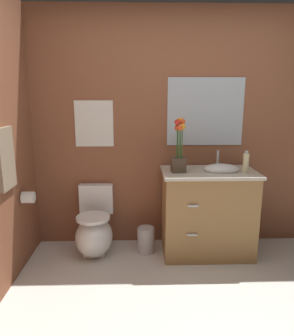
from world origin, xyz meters
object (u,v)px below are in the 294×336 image
(wall_mirror, at_px, (205,112))
(hanging_towel, at_px, (6,159))
(toilet, at_px, (95,231))
(flower_vase, at_px, (179,152))
(trash_bin, at_px, (146,240))
(toilet_paper_roll, at_px, (28,197))
(soap_bottle, at_px, (246,163))
(wall_poster, at_px, (94,124))
(vanity_cabinet, at_px, (208,212))

(wall_mirror, xyz_separation_m, hanging_towel, (-1.80, -0.73, -0.34))
(toilet, bearing_deg, flower_vase, -3.66)
(trash_bin, relative_size, hanging_towel, 0.52)
(toilet, height_order, trash_bin, toilet)
(hanging_towel, relative_size, toilet_paper_roll, 4.73)
(hanging_towel, distance_m, toilet_paper_roll, 0.50)
(soap_bottle, relative_size, trash_bin, 0.79)
(soap_bottle, height_order, wall_poster, wall_poster)
(toilet, xyz_separation_m, hanging_towel, (-0.64, -0.46, 0.86))
(vanity_cabinet, distance_m, wall_poster, 1.49)
(flower_vase, relative_size, soap_bottle, 2.46)
(soap_bottle, height_order, hanging_towel, hanging_towel)
(vanity_cabinet, bearing_deg, toilet_paper_roll, -174.46)
(toilet, height_order, wall_poster, wall_poster)
(vanity_cabinet, distance_m, toilet_paper_roll, 1.77)
(wall_mirror, bearing_deg, toilet, -167.09)
(flower_vase, height_order, toilet_paper_roll, flower_vase)
(toilet, bearing_deg, wall_mirror, 12.91)
(trash_bin, xyz_separation_m, hanging_towel, (-1.17, -0.46, 0.97))
(hanging_towel, bearing_deg, toilet, 35.95)
(wall_mirror, xyz_separation_m, toilet_paper_roll, (-1.75, -0.46, -0.77))
(toilet, distance_m, vanity_cabinet, 1.19)
(vanity_cabinet, relative_size, toilet_paper_roll, 9.67)
(vanity_cabinet, relative_size, trash_bin, 3.91)
(toilet, relative_size, flower_vase, 1.31)
(flower_vase, bearing_deg, soap_bottle, -5.04)
(vanity_cabinet, bearing_deg, soap_bottle, -14.47)
(vanity_cabinet, bearing_deg, toilet, 178.71)
(hanging_towel, bearing_deg, soap_bottle, 9.32)
(vanity_cabinet, relative_size, wall_poster, 2.22)
(wall_mirror, relative_size, hanging_towel, 1.54)
(flower_vase, distance_m, wall_mirror, 0.58)
(vanity_cabinet, relative_size, soap_bottle, 4.94)
(toilet_paper_roll, bearing_deg, vanity_cabinet, 5.54)
(flower_vase, relative_size, wall_poster, 1.10)
(trash_bin, height_order, toilet_paper_roll, toilet_paper_roll)
(toilet_paper_roll, bearing_deg, wall_mirror, 14.85)
(flower_vase, bearing_deg, vanity_cabinet, 5.13)
(wall_mirror, bearing_deg, wall_poster, 180.00)
(wall_mirror, bearing_deg, hanging_towel, -157.98)
(soap_bottle, bearing_deg, vanity_cabinet, 165.53)
(trash_bin, xyz_separation_m, wall_mirror, (0.63, 0.27, 1.31))
(flower_vase, xyz_separation_m, hanging_towel, (-1.49, -0.41, 0.02))
(vanity_cabinet, xyz_separation_m, soap_bottle, (0.33, -0.09, 0.53))
(trash_bin, bearing_deg, soap_bottle, -6.53)
(wall_poster, distance_m, hanging_towel, 0.99)
(hanging_towel, height_order, toilet_paper_roll, hanging_towel)
(toilet_paper_roll, bearing_deg, wall_poster, 38.53)
(toilet, bearing_deg, wall_poster, 90.00)
(toilet, height_order, toilet_paper_roll, toilet_paper_roll)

